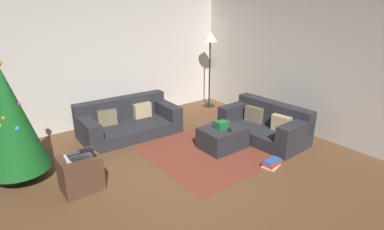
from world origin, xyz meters
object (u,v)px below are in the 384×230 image
Objects in this scene: ottoman at (223,138)px; gift_box at (222,125)px; couch_right at (266,125)px; book_stack at (272,163)px; couch_left at (127,121)px; christmas_tree at (10,120)px; side_table at (80,173)px; tv_remote at (229,130)px; laptop at (79,154)px; corner_lamp at (210,43)px.

gift_box is at bearing -167.23° from ottoman.
couch_right is 1.14m from book_stack.
couch_left reaches higher than book_stack.
christmas_tree is 3.43× the size of side_table.
ottoman is 0.26m from gift_box.
christmas_tree reaches higher than tv_remote.
book_stack is (0.16, -0.99, -0.14)m from ottoman.
laptop reaches higher than book_stack.
gift_box is at bearing -18.34° from christmas_tree.
christmas_tree is at bearing 148.54° from book_stack.
book_stack is (0.20, -0.98, -0.40)m from gift_box.
side_table is at bearing 155.38° from book_stack.
christmas_tree reaches higher than book_stack.
couch_right reaches higher than couch_left.
christmas_tree is 5.37× the size of book_stack.
couch_left is at bearing 121.40° from gift_box.
ottoman is 0.43× the size of christmas_tree.
couch_left is at bearing 45.15° from side_table.
side_table is 1.19× the size of laptop.
laptop is 2.91m from book_stack.
couch_right is 3.43m from side_table.
gift_box is at bearing -125.28° from corner_lamp.
tv_remote is 0.48× the size of book_stack.
laptop is 1.32× the size of book_stack.
ottoman is at bearing -3.65° from laptop.
side_table is at bearing -155.30° from corner_lamp.
side_table is 4.40m from corner_lamp.
couch_right is at bearing -10.20° from gift_box.
christmas_tree is 0.98× the size of corner_lamp.
ottoman is at bearing 124.77° from couch_left.
ottoman is at bearing -5.00° from side_table.
couch_right is 3.44m from laptop.
couch_left is at bearing -172.04° from corner_lamp.
laptop is at bearing 156.49° from book_stack.
gift_box is at bearing 77.10° from couch_right.
laptop reaches higher than ottoman.
laptop is at bearing -53.86° from christmas_tree.
christmas_tree is at bearing -166.83° from tv_remote.
couch_left is 2.07m from laptop.
tv_remote is 0.09× the size of corner_lamp.
gift_box is (1.00, -1.65, 0.20)m from couch_left.
tv_remote is 2.51m from side_table.
side_table reaches higher than book_stack.
christmas_tree is 4.08× the size of laptop.
gift_box is 1.25× the size of tv_remote.
christmas_tree reaches higher than gift_box.
corner_lamp is at bearing 25.37° from laptop.
couch_right reaches higher than gift_box.
tv_remote is 0.37× the size of laptop.
gift_box is 0.46× the size of laptop.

